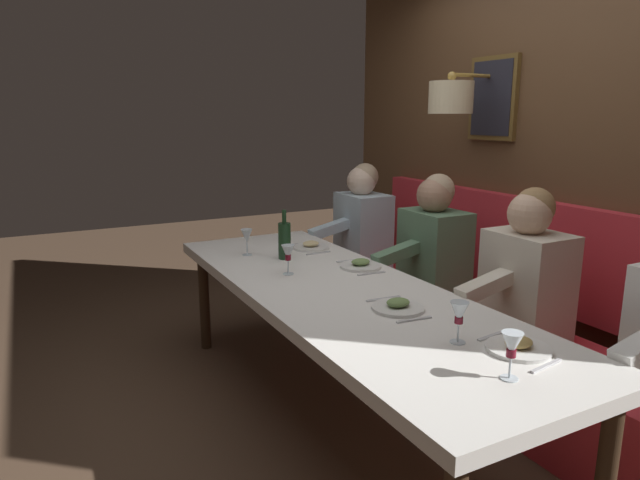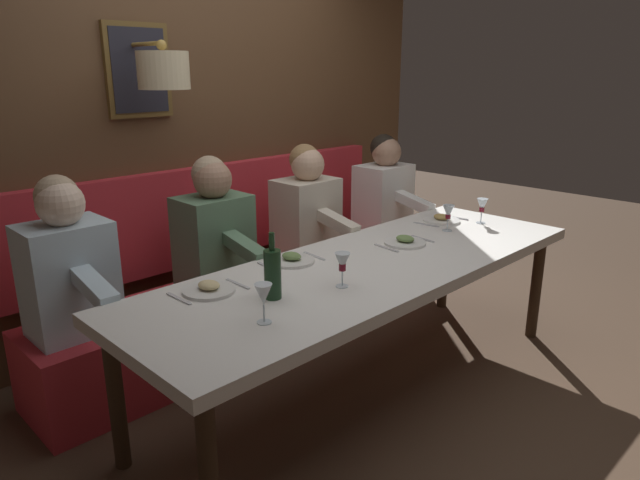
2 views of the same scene
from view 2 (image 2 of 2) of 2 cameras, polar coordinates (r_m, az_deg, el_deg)
The scene contains 17 objects.
ground_plane at distance 3.29m, azimuth 4.71°, elevation -14.52°, with size 12.00×12.00×0.00m, color #4C3828.
dining_table at distance 3.00m, azimuth 5.02°, elevation -3.35°, with size 0.90×2.74×0.74m.
banquette_bench at distance 3.76m, azimuth -5.63°, elevation -6.54°, with size 0.52×2.94×0.45m, color red.
back_wall_panel at distance 3.93m, azimuth -11.65°, elevation 11.43°, with size 0.59×4.14×2.90m.
diner_nearest at distance 4.40m, azimuth 6.44°, elevation 4.97°, with size 0.60×0.40×0.79m.
diner_near at distance 3.81m, azimuth -1.34°, elevation 3.22°, with size 0.60×0.40×0.79m.
diner_middle at distance 3.35m, azimuth -10.56°, elevation 1.06°, with size 0.60×0.40×0.79m.
diner_far at distance 2.99m, azimuth -24.00°, elevation -2.12°, with size 0.60×0.40×0.79m.
place_setting_0 at distance 2.97m, azimuth -2.86°, elevation -1.95°, with size 0.24×0.32×0.05m.
place_setting_1 at distance 3.31m, azimuth 8.52°, elevation -0.16°, with size 0.24×0.32×0.05m.
place_setting_2 at distance 2.63m, azimuth -11.05°, elevation -4.82°, with size 0.24×0.31×0.05m.
place_setting_3 at distance 3.84m, azimuth 12.09°, elevation 2.02°, with size 0.24×0.33×0.05m.
wine_glass_0 at distance 2.61m, azimuth 2.26°, elevation -2.32°, with size 0.07×0.07×0.16m.
wine_glass_1 at distance 3.60m, azimuth 12.74°, elevation 2.68°, with size 0.07×0.07×0.16m.
wine_glass_2 at distance 3.84m, azimuth 15.90°, elevation 3.31°, with size 0.07×0.07×0.16m.
wine_glass_3 at distance 2.25m, azimuth -5.69°, elevation -5.54°, with size 0.07×0.07×0.16m.
wine_bottle at distance 2.49m, azimuth -4.78°, elevation -3.33°, with size 0.08×0.08×0.30m.
Camera 2 is at (-1.80, 2.16, 1.71)m, focal length 31.92 mm.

